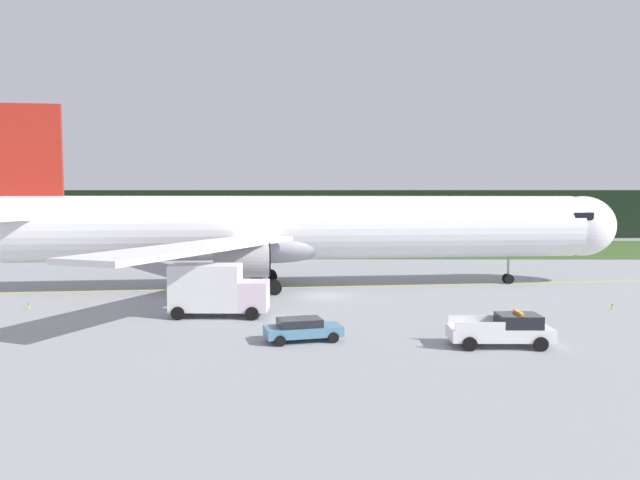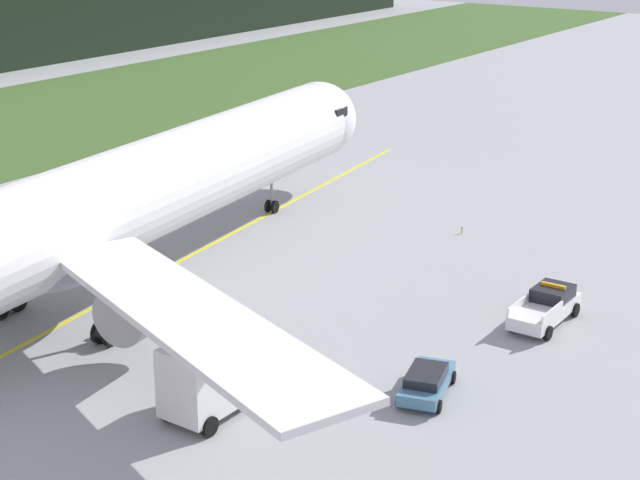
# 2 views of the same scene
# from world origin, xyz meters

# --- Properties ---
(ground) EXTENTS (320.00, 320.00, 0.00)m
(ground) POSITION_xyz_m (0.00, 0.00, 0.00)
(ground) COLOR gray
(taxiway_centerline_main) EXTENTS (81.11, 11.14, 0.01)m
(taxiway_centerline_main) POSITION_xyz_m (-1.65, 4.59, 0.00)
(taxiway_centerline_main) COLOR yellow
(taxiway_centerline_main) RESTS_ON ground
(airliner) EXTENTS (61.80, 44.63, 16.01)m
(airliner) POSITION_xyz_m (-2.16, 4.52, 5.30)
(airliner) COLOR white
(airliner) RESTS_ON ground
(ops_pickup_truck) EXTENTS (5.51, 2.27, 1.94)m
(ops_pickup_truck) POSITION_xyz_m (10.01, -16.94, 0.90)
(ops_pickup_truck) COLOR silver
(ops_pickup_truck) RESTS_ON ground
(catering_truck) EXTENTS (6.60, 2.72, 3.74)m
(catering_truck) POSITION_xyz_m (-7.17, -8.89, 1.87)
(catering_truck) COLOR silver
(catering_truck) RESTS_ON ground
(staff_car) EXTENTS (4.64, 2.92, 1.30)m
(staff_car) POSITION_xyz_m (-1.02, -15.78, 0.70)
(staff_car) COLOR teal
(staff_car) RESTS_ON ground
(taxiway_edge_light_east) EXTENTS (0.12, 0.12, 0.47)m
(taxiway_edge_light_east) POSITION_xyz_m (20.98, -6.33, 0.25)
(taxiway_edge_light_east) COLOR yellow
(taxiway_edge_light_east) RESTS_ON ground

